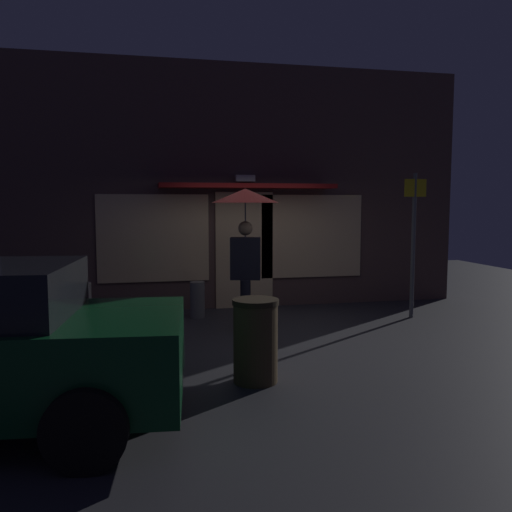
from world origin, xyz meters
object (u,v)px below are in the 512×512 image
(person_with_umbrella, at_px, (245,221))
(street_sign_post, at_px, (413,237))
(sidewalk_bollard_2, at_px, (83,304))
(trash_bin, at_px, (256,340))
(sidewalk_bollard, at_px, (197,300))

(person_with_umbrella, relative_size, street_sign_post, 0.88)
(street_sign_post, xyz_separation_m, sidewalk_bollard_2, (-5.55, 0.66, -1.07))
(trash_bin, bearing_deg, person_with_umbrella, 81.49)
(person_with_umbrella, relative_size, trash_bin, 2.37)
(street_sign_post, height_order, sidewalk_bollard_2, street_sign_post)
(sidewalk_bollard_2, height_order, trash_bin, trash_bin)
(trash_bin, bearing_deg, sidewalk_bollard, 94.61)
(sidewalk_bollard, xyz_separation_m, trash_bin, (0.28, -3.49, 0.15))
(person_with_umbrella, distance_m, street_sign_post, 3.04)
(person_with_umbrella, relative_size, sidewalk_bollard, 3.50)
(street_sign_post, height_order, trash_bin, street_sign_post)
(person_with_umbrella, height_order, sidewalk_bollard_2, person_with_umbrella)
(street_sign_post, bearing_deg, person_with_umbrella, -174.24)
(person_with_umbrella, xyz_separation_m, street_sign_post, (3.01, 0.30, -0.30))
(person_with_umbrella, height_order, street_sign_post, street_sign_post)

